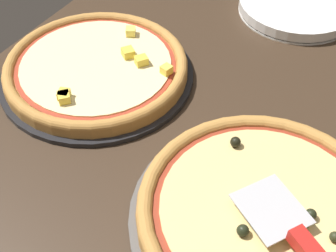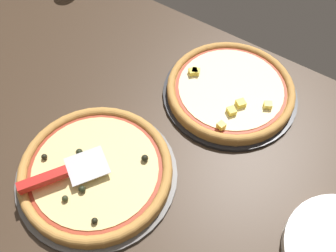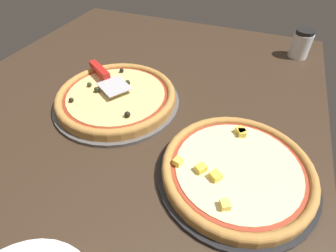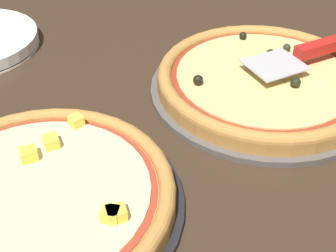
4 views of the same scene
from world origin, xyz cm
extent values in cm
cube|color=#38281C|center=(0.00, 0.00, -1.80)|extent=(150.18, 116.33, 3.60)
cylinder|color=#565451|center=(-3.72, -2.78, 0.50)|extent=(38.34, 38.34, 1.00)
cylinder|color=#B77F3D|center=(-3.72, -2.78, 2.07)|extent=(36.04, 36.04, 2.14)
torus|color=#B77F3D|center=(-3.72, -2.78, 3.14)|extent=(36.04, 36.04, 2.33)
cylinder|color=maroon|center=(-3.72, -2.78, 3.21)|extent=(31.32, 31.32, 0.15)
cylinder|color=#E5C67A|center=(-3.72, -2.78, 3.34)|extent=(29.55, 29.55, 0.40)
sphere|color=black|center=(4.48, 5.61, 4.37)|extent=(1.66, 1.66, 1.66)
sphere|color=black|center=(-9.32, -1.70, 4.36)|extent=(1.65, 1.65, 1.65)
sphere|color=black|center=(-2.45, -8.58, 4.34)|extent=(1.61, 1.61, 1.61)
sphere|color=#282D19|center=(-4.12, -12.36, 4.24)|extent=(1.41, 1.41, 1.41)
sphere|color=black|center=(4.56, -12.67, 4.23)|extent=(1.39, 1.39, 1.39)
cylinder|color=black|center=(10.46, 36.73, 0.50)|extent=(36.67, 36.67, 1.00)
cylinder|color=#B77F3D|center=(10.46, 36.73, 1.95)|extent=(34.47, 34.47, 1.89)
torus|color=#B77F3D|center=(10.46, 36.73, 2.89)|extent=(34.47, 34.47, 2.11)
cylinder|color=#A33823|center=(10.46, 36.73, 2.97)|extent=(29.96, 29.96, 0.15)
cylinder|color=beige|center=(10.46, 36.73, 3.09)|extent=(28.27, 28.27, 0.40)
cube|color=yellow|center=(-0.57, 35.16, 4.07)|extent=(2.98, 3.00, 1.55)
cube|color=#F4D64C|center=(14.65, 23.86, 4.07)|extent=(2.23, 2.20, 1.55)
cube|color=yellow|center=(15.40, 32.70, 4.07)|extent=(3.03, 3.05, 1.55)
cube|color=yellow|center=(0.11, 35.61, 4.07)|extent=(2.58, 2.43, 1.55)
cube|color=yellow|center=(14.60, 29.22, 4.07)|extent=(2.94, 2.87, 1.55)
cube|color=#B7B7BC|center=(-4.92, -3.75, 5.31)|extent=(11.38, 11.76, 0.24)
cube|color=red|center=(-10.28, -12.21, 6.19)|extent=(7.76, 10.49, 2.00)
camera|label=1|loc=(-42.51, -9.73, 57.50)|focal=50.00mm
camera|label=2|loc=(34.51, -29.31, 84.12)|focal=42.00mm
camera|label=3|loc=(50.81, 35.80, 49.69)|focal=28.00mm
camera|label=4|loc=(-24.01, 63.13, 44.75)|focal=50.00mm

